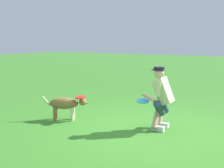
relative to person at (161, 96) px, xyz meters
name	(u,v)px	position (x,y,z in m)	size (l,w,h in m)	color
ground_plane	(147,130)	(0.21, 0.19, -0.70)	(60.00, 60.00, 0.00)	#3A8129
person	(161,96)	(0.00, 0.00, 0.00)	(0.57, 0.65, 1.29)	silver
dog	(66,104)	(2.12, 0.50, -0.33)	(1.00, 0.58, 0.56)	olive
frisbee_flying	(80,97)	(1.78, 0.40, -0.14)	(0.24, 0.24, 0.02)	red
frisbee_held	(143,101)	(0.29, 0.25, -0.09)	(0.25, 0.25, 0.02)	#2B91E0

